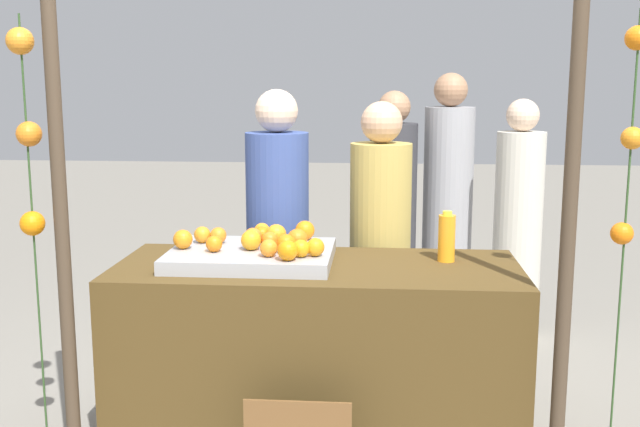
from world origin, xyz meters
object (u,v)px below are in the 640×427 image
at_px(vendor_right, 380,264).
at_px(orange_1, 288,251).
at_px(stall_counter, 317,358).
at_px(orange_0, 262,231).
at_px(juice_bottle, 447,238).
at_px(vendor_left, 278,257).

bearing_deg(vendor_right, orange_1, -116.13).
relative_size(stall_counter, orange_1, 20.64).
relative_size(orange_0, orange_1, 0.87).
distance_m(juice_bottle, vendor_right, 0.61).
xyz_separation_m(stall_counter, juice_bottle, (0.56, 0.11, 0.53)).
bearing_deg(orange_1, vendor_right, 63.87).
xyz_separation_m(stall_counter, orange_1, (-0.11, -0.18, 0.53)).
bearing_deg(juice_bottle, orange_1, -156.22).
bearing_deg(orange_0, juice_bottle, -8.82).
bearing_deg(stall_counter, vendor_right, 65.19).
height_order(orange_1, juice_bottle, juice_bottle).
xyz_separation_m(orange_0, vendor_right, (0.55, 0.34, -0.23)).
distance_m(orange_0, vendor_right, 0.69).
xyz_separation_m(orange_0, orange_1, (0.17, -0.43, 0.01)).
height_order(juice_bottle, vendor_left, vendor_left).
bearing_deg(stall_counter, juice_bottle, 11.34).
relative_size(orange_1, vendor_right, 0.06).
height_order(stall_counter, orange_0, orange_0).
xyz_separation_m(vendor_left, vendor_right, (0.52, -0.00, -0.03)).
relative_size(juice_bottle, vendor_right, 0.15).
bearing_deg(juice_bottle, vendor_right, 121.79).
xyz_separation_m(juice_bottle, vendor_left, (-0.82, 0.47, -0.21)).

